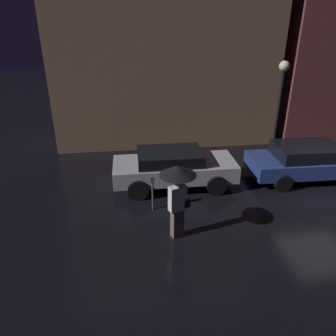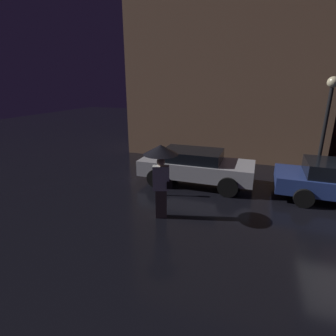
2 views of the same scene
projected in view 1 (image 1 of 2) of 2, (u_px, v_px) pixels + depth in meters
ground_plane at (330, 196)px, 11.24m from camera, size 60.00×60.00×0.00m
building_facade_left at (165, 23)px, 14.25m from camera, size 9.98×3.00×10.56m
parked_car_silver at (173, 167)px, 11.66m from camera, size 4.33×1.91×1.35m
parked_car_blue at (309, 160)px, 12.24m from camera, size 4.52×2.00×1.34m
pedestrian_with_umbrella at (178, 184)px, 8.57m from camera, size 0.98×0.98×2.20m
parking_meter at (153, 189)px, 10.20m from camera, size 0.12×0.10×1.18m
street_lamp_near at (281, 92)px, 13.13m from camera, size 0.41×0.41×4.04m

